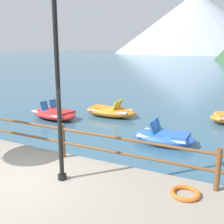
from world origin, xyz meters
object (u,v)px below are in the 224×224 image
Objects in this scene: lamp_post at (57,62)px; pedal_boat_3 at (54,113)px; pedal_boat_1 at (110,111)px; life_ring at (185,193)px; pedal_boat_5 at (164,137)px.

lamp_post is 7.59m from pedal_boat_3.
lamp_post is 1.64× the size of pedal_boat_3.
life_ring is at bearing -51.93° from pedal_boat_1.
pedal_boat_1 is (-5.01, 6.39, -0.18)m from life_ring.
life_ring is at bearing -34.07° from pedal_boat_3.
lamp_post is 7.84m from pedal_boat_1.
pedal_boat_1 reaches higher than life_ring.
life_ring is 0.23× the size of pedal_boat_3.
pedal_boat_1 is 4.28m from pedal_boat_5.
pedal_boat_3 is at bearing -145.10° from pedal_boat_1.
life_ring is 4.16m from pedal_boat_5.
pedal_boat_1 is at bearing 143.64° from pedal_boat_5.
lamp_post is 2.04× the size of pedal_boat_5.
pedal_boat_3 is (-4.51, 5.43, -2.80)m from lamp_post.
pedal_boat_1 reaches higher than pedal_boat_5.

